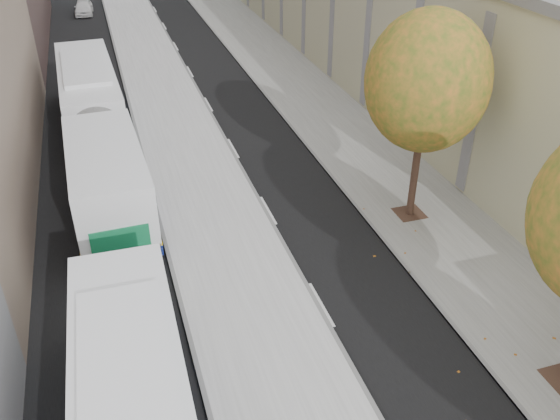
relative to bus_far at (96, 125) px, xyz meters
name	(u,v)px	position (x,y,z in m)	size (l,w,h in m)	color
bus_platform	(172,114)	(3.90, 4.17, -1.60)	(4.25, 150.00, 0.15)	#AAAAAA
sidewalk	(310,99)	(11.90, 4.17, -1.64)	(4.75, 150.00, 0.08)	gray
tree_d	(427,82)	(11.37, -8.83, 3.79)	(4.40, 4.40, 7.60)	#332418
bus_far	(96,125)	(0.00, 0.00, 0.00)	(3.34, 18.50, 3.07)	white
distant_car	(84,7)	(0.08, 29.11, -1.07)	(1.44, 3.57, 1.22)	silver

